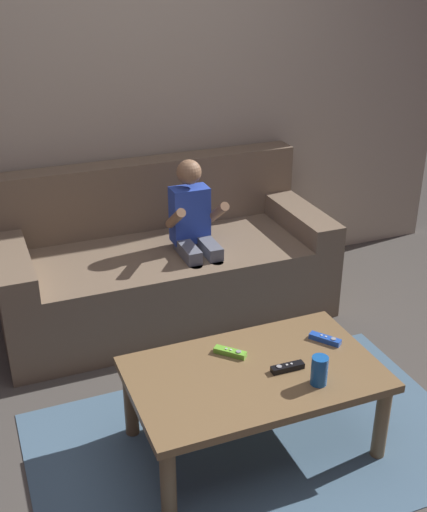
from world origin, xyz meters
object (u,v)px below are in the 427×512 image
game_remote_black_near_edge (287,367)px  soda_can (319,371)px  couch (163,265)px  person_seated_on_couch (195,233)px  game_remote_blue_center (325,339)px  coffee_table (254,381)px  game_remote_lime_far_corner (230,352)px

game_remote_black_near_edge → soda_can: size_ratio=1.15×
game_remote_black_near_edge → couch: bearing=95.6°
person_seated_on_couch → game_remote_blue_center: (0.24, -0.98, -0.14)m
person_seated_on_couch → game_remote_blue_center: bearing=-76.3°
game_remote_black_near_edge → soda_can: bearing=-60.2°
person_seated_on_couch → coffee_table: bearing=-97.4°
game_remote_black_near_edge → game_remote_lime_far_corner: same height
coffee_table → game_remote_black_near_edge: size_ratio=7.24×
couch → soda_can: bearing=-82.0°
game_remote_blue_center → soda_can: size_ratio=1.10×
person_seated_on_couch → game_remote_blue_center: 1.02m
game_remote_blue_center → game_remote_black_near_edge: bearing=-153.4°
coffee_table → game_remote_black_near_edge: (0.13, -0.04, 0.07)m
couch → coffee_table: bearing=-90.0°
couch → soda_can: 1.42m
game_remote_black_near_edge → game_remote_blue_center: size_ratio=1.05×
game_remote_black_near_edge → game_remote_blue_center: bearing=26.6°
couch → game_remote_black_near_edge: bearing=-84.4°
person_seated_on_couch → soda_can: (0.06, -1.23, -0.09)m
game_remote_blue_center → soda_can: bearing=-125.5°
coffee_table → game_remote_black_near_edge: 0.15m
game_remote_blue_center → game_remote_lime_far_corner: (-0.42, 0.06, 0.00)m
person_seated_on_couch → game_remote_blue_center: person_seated_on_couch is taller
game_remote_blue_center → soda_can: 0.31m
coffee_table → soda_can: bearing=-40.6°
coffee_table → game_remote_blue_center: 0.39m
person_seated_on_couch → game_remote_black_near_edge: person_seated_on_couch is taller
couch → coffee_table: couch is taller
game_remote_lime_far_corner → couch: bearing=87.5°
couch → person_seated_on_couch: person_seated_on_couch is taller
coffee_table → game_remote_lime_far_corner: size_ratio=8.12×
coffee_table → game_remote_blue_center: size_ratio=7.59×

